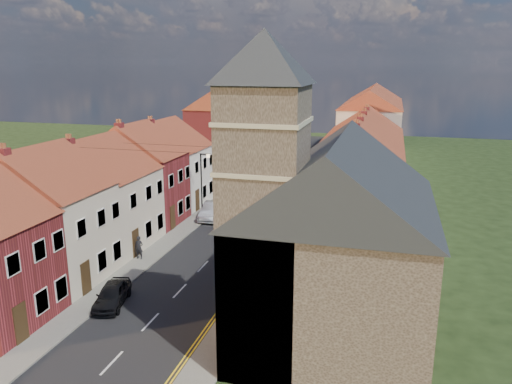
% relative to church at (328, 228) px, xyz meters
% --- Properties ---
extents(ground, '(160.00, 160.00, 0.00)m').
position_rel_church_xyz_m(ground, '(-9.36, -3.32, -5.88)').
color(ground, '#364D21').
rests_on(ground, ground).
extents(road, '(7.00, 90.00, 0.02)m').
position_rel_church_xyz_m(road, '(-9.36, 26.68, -5.87)').
color(road, black).
rests_on(road, ground).
extents(pavement_left, '(1.80, 90.00, 0.12)m').
position_rel_church_xyz_m(pavement_left, '(-13.76, 26.68, -5.82)').
color(pavement_left, gray).
rests_on(pavement_left, ground).
extents(pavement_right, '(1.80, 90.00, 0.12)m').
position_rel_church_xyz_m(pavement_right, '(-4.96, 26.68, -5.82)').
color(pavement_right, gray).
rests_on(pavement_right, ground).
extents(church, '(11.25, 14.25, 15.20)m').
position_rel_church_xyz_m(church, '(0.00, 0.00, 0.00)').
color(church, '#372E27').
rests_on(church, ground).
extents(cottage_r_tudor, '(8.30, 5.20, 9.00)m').
position_rel_church_xyz_m(cottage_r_tudor, '(-0.09, 9.37, -1.41)').
color(cottage_r_tudor, beige).
rests_on(cottage_r_tudor, ground).
extents(cottage_r_white_near, '(8.30, 6.00, 9.00)m').
position_rel_church_xyz_m(cottage_r_white_near, '(-0.06, 14.77, -1.40)').
color(cottage_r_white_near, white).
rests_on(cottage_r_white_near, ground).
extents(cottage_r_cream_mid, '(8.30, 5.20, 9.00)m').
position_rel_church_xyz_m(cottage_r_cream_mid, '(-0.06, 20.17, -1.40)').
color(cottage_r_cream_mid, beige).
rests_on(cottage_r_cream_mid, ground).
extents(cottage_r_pink, '(8.30, 6.00, 9.00)m').
position_rel_church_xyz_m(cottage_r_pink, '(-0.06, 25.57, -1.40)').
color(cottage_r_pink, '#A98986').
rests_on(cottage_r_pink, ground).
extents(cottage_r_white_far, '(8.30, 5.20, 9.00)m').
position_rel_church_xyz_m(cottage_r_white_far, '(-0.06, 30.97, -1.40)').
color(cottage_r_white_far, beige).
rests_on(cottage_r_white_far, ground).
extents(cottage_r_cream_far, '(8.30, 6.00, 9.00)m').
position_rel_church_xyz_m(cottage_r_cream_far, '(-0.06, 36.37, -1.40)').
color(cottage_r_cream_far, beige).
rests_on(cottage_r_cream_far, ground).
extents(cottage_l_cream, '(8.30, 6.30, 9.10)m').
position_rel_church_xyz_m(cottage_l_cream, '(-18.66, 2.22, -1.35)').
color(cottage_l_cream, beige).
rests_on(cottage_l_cream, ground).
extents(cottage_l_white, '(8.30, 6.90, 8.80)m').
position_rel_church_xyz_m(cottage_l_white, '(-18.66, 8.62, -1.51)').
color(cottage_l_white, beige).
rests_on(cottage_l_white, ground).
extents(cottage_l_brick_mid, '(8.30, 5.70, 9.10)m').
position_rel_church_xyz_m(cottage_l_brick_mid, '(-18.66, 14.72, -1.35)').
color(cottage_l_brick_mid, maroon).
rests_on(cottage_l_brick_mid, ground).
extents(cottage_l_pink, '(8.30, 6.30, 8.80)m').
position_rel_church_xyz_m(cottage_l_pink, '(-18.66, 20.52, -1.51)').
color(cottage_l_pink, white).
rests_on(cottage_l_pink, ground).
extents(block_right_far, '(8.30, 24.20, 10.50)m').
position_rel_church_xyz_m(block_right_far, '(-0.06, 51.68, -0.58)').
color(block_right_far, beige).
rests_on(block_right_far, ground).
extents(block_left_far, '(8.30, 24.20, 10.50)m').
position_rel_church_xyz_m(block_left_far, '(-18.66, 46.68, -0.58)').
color(block_left_far, maroon).
rests_on(block_left_far, ground).
extents(lamppost, '(0.88, 0.15, 6.00)m').
position_rel_church_xyz_m(lamppost, '(-13.17, 16.68, -2.34)').
color(lamppost, black).
rests_on(lamppost, pavement_left).
extents(car_near, '(2.41, 4.10, 1.31)m').
position_rel_church_xyz_m(car_near, '(-12.45, -0.03, -5.22)').
color(car_near, black).
rests_on(car_near, ground).
extents(car_mid, '(1.98, 4.59, 1.47)m').
position_rel_church_xyz_m(car_mid, '(-12.56, 17.36, -5.14)').
color(car_mid, '#A5A9AD').
rests_on(car_mid, ground).
extents(car_far, '(2.36, 4.76, 1.33)m').
position_rel_church_xyz_m(car_far, '(-12.56, 34.73, -5.21)').
color(car_far, navy).
rests_on(car_far, ground).
extents(car_distant, '(2.94, 4.32, 1.10)m').
position_rel_church_xyz_m(car_distant, '(-11.71, 57.18, -5.33)').
color(car_distant, '#BABEC3').
rests_on(car_distant, ground).
extents(pedestrian_left, '(0.63, 0.43, 1.68)m').
position_rel_church_xyz_m(pedestrian_left, '(-14.20, 6.59, -4.92)').
color(pedestrian_left, black).
rests_on(pedestrian_left, pavement_left).
extents(pedestrian_right, '(0.94, 0.78, 1.79)m').
position_rel_church_xyz_m(pedestrian_right, '(-5.66, 11.18, -4.86)').
color(pedestrian_right, '#282320').
rests_on(pedestrian_right, pavement_right).
extents(pedestrian_right_b, '(0.89, 0.72, 1.71)m').
position_rel_church_xyz_m(pedestrian_right_b, '(-5.66, 11.43, -4.90)').
color(pedestrian_right_b, black).
rests_on(pedestrian_right_b, pavement_right).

